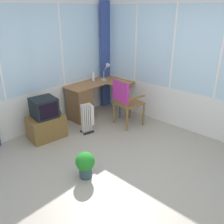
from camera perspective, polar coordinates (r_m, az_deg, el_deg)
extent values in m
cube|color=gray|center=(3.74, 3.20, -14.69)|extent=(4.84, 5.46, 0.06)
cube|color=silver|center=(5.05, -16.86, 0.60)|extent=(3.84, 0.06, 0.79)
cube|color=silver|center=(4.74, -18.56, 13.81)|extent=(3.76, 0.06, 1.56)
cube|color=white|center=(5.08, -12.16, 15.06)|extent=(0.04, 0.07, 1.56)
cube|color=silver|center=(4.99, 17.69, 0.21)|extent=(0.06, 4.46, 0.79)
cube|color=silver|center=(4.68, 19.50, 13.56)|extent=(0.06, 4.37, 1.56)
cube|color=white|center=(4.52, 24.73, 12.47)|extent=(0.07, 0.04, 1.56)
cube|color=white|center=(4.87, 14.60, 14.48)|extent=(0.07, 0.04, 1.56)
cube|color=white|center=(5.34, 5.92, 15.85)|extent=(0.07, 0.04, 1.56)
cube|color=#334588|center=(5.81, -1.44, 13.04)|extent=(0.30, 0.08, 2.43)
cube|color=#956139|center=(5.39, -4.42, 6.89)|extent=(1.35, 0.51, 0.02)
cube|color=#956139|center=(5.38, 2.19, 6.91)|extent=(0.51, 0.40, 0.02)
cube|color=brown|center=(5.24, -7.80, 1.84)|extent=(0.40, 0.47, 0.71)
cylinder|color=#4C4C51|center=(5.26, 1.91, 2.17)|extent=(0.04, 0.04, 0.72)
cylinder|color=#4C4C51|center=(5.29, -10.85, 1.89)|extent=(0.04, 0.04, 0.72)
cylinder|color=#B2B7BC|center=(5.56, -1.94, 7.71)|extent=(0.13, 0.13, 0.02)
cylinder|color=#B2B7BC|center=(5.54, -1.96, 8.74)|extent=(0.02, 0.02, 0.19)
cylinder|color=#B2B7BC|center=(5.51, -1.39, 10.70)|extent=(0.02, 0.11, 0.17)
cone|color=#B2B7BC|center=(5.51, -0.72, 11.11)|extent=(0.12, 0.12, 0.12)
cube|color=black|center=(5.33, 1.91, 7.01)|extent=(0.11, 0.15, 0.02)
cylinder|color=silver|center=(5.50, -4.46, 8.24)|extent=(0.06, 0.06, 0.16)
cone|color=white|center=(5.48, -4.49, 9.33)|extent=(0.06, 0.06, 0.06)
cylinder|color=brown|center=(5.02, 7.51, -0.71)|extent=(0.04, 0.04, 0.46)
cylinder|color=brown|center=(5.32, 4.32, 0.87)|extent=(0.04, 0.04, 0.46)
cylinder|color=brown|center=(4.75, 3.60, -1.99)|extent=(0.04, 0.04, 0.46)
cylinder|color=brown|center=(5.07, 0.48, -0.24)|extent=(0.04, 0.04, 0.46)
cube|color=brown|center=(4.94, 4.06, 2.20)|extent=(0.57, 0.57, 0.04)
cube|color=brown|center=(4.72, 2.08, 4.64)|extent=(0.13, 0.43, 0.49)
cube|color=#B32D89|center=(4.71, 2.08, 4.93)|extent=(0.15, 0.46, 0.41)
cube|color=brown|center=(4.72, 5.82, 3.43)|extent=(0.43, 0.13, 0.03)
cube|color=brown|center=(5.04, 2.53, 4.85)|extent=(0.43, 0.13, 0.03)
cube|color=brown|center=(4.68, -15.35, -3.47)|extent=(0.70, 0.53, 0.43)
cube|color=black|center=(4.52, -15.89, 1.02)|extent=(0.47, 0.46, 0.36)
cube|color=black|center=(4.35, -14.77, 0.23)|extent=(0.34, 0.06, 0.28)
cube|color=#262628|center=(4.63, -14.08, -0.20)|extent=(0.29, 0.25, 0.07)
cube|color=silver|center=(4.65, -7.03, -1.63)|extent=(0.04, 0.10, 0.57)
cube|color=silver|center=(4.66, -6.57, -1.51)|extent=(0.04, 0.10, 0.57)
cube|color=silver|center=(4.68, -6.12, -1.39)|extent=(0.04, 0.10, 0.57)
cube|color=silver|center=(4.70, -5.67, -1.27)|extent=(0.04, 0.10, 0.57)
cube|color=silver|center=(4.72, -5.22, -1.15)|extent=(0.04, 0.10, 0.57)
cube|color=black|center=(4.76, -5.56, -4.96)|extent=(0.23, 0.08, 0.03)
cube|color=black|center=(4.87, -6.36, -4.30)|extent=(0.23, 0.08, 0.03)
cube|color=silver|center=(4.72, -4.81, -0.72)|extent=(0.07, 0.10, 0.40)
cylinder|color=#30484E|center=(3.62, -6.29, -14.02)|extent=(0.18, 0.18, 0.16)
sphere|color=#217924|center=(3.51, -6.43, -11.62)|extent=(0.28, 0.28, 0.28)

